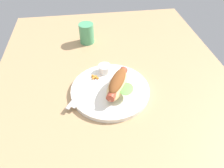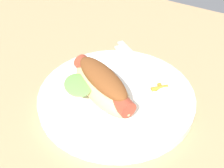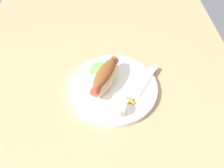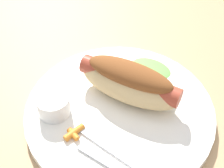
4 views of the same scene
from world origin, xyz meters
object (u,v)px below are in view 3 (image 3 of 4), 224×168
(fork, at_px, (146,82))
(knife, at_px, (139,82))
(plate, at_px, (113,88))
(hot_dog, at_px, (104,76))
(sauce_ramekin, at_px, (118,108))
(carrot_garnish, at_px, (131,101))

(fork, distance_m, knife, 0.02)
(fork, xyz_separation_m, knife, (0.00, -0.02, -0.00))
(plate, distance_m, hot_dog, 0.05)
(sauce_ramekin, bearing_deg, hot_dog, -161.75)
(hot_dog, height_order, fork, hot_dog)
(plate, distance_m, knife, 0.08)
(hot_dog, height_order, knife, hot_dog)
(plate, bearing_deg, carrot_garnish, 37.95)
(plate, relative_size, hot_dog, 1.70)
(plate, bearing_deg, hot_dog, -117.84)
(plate, distance_m, fork, 0.11)
(hot_dog, distance_m, fork, 0.13)
(plate, bearing_deg, knife, 95.38)
(plate, relative_size, carrot_garnish, 9.71)
(plate, bearing_deg, fork, 94.74)
(fork, bearing_deg, hot_dog, 120.47)
(plate, relative_size, fork, 2.07)
(carrot_garnish, bearing_deg, sauce_ramekin, -51.15)
(plate, distance_m, sauce_ramekin, 0.10)
(plate, xyz_separation_m, knife, (-0.01, 0.08, 0.01))
(knife, relative_size, carrot_garnish, 5.59)
(knife, bearing_deg, sauce_ramekin, -179.36)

